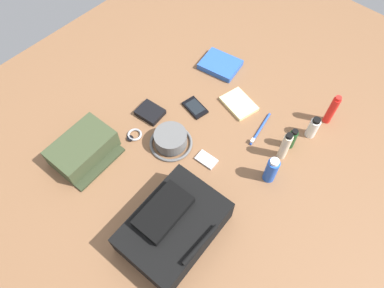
% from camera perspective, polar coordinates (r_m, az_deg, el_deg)
% --- Properties ---
extents(ground_plane, '(2.64, 2.02, 0.02)m').
position_cam_1_polar(ground_plane, '(1.44, 0.00, -1.09)').
color(ground_plane, brown).
rests_on(ground_plane, ground).
extents(backpack, '(0.37, 0.27, 0.15)m').
position_cam_1_polar(backpack, '(1.23, -3.05, -13.34)').
color(backpack, black).
rests_on(backpack, ground_plane).
extents(toiletry_pouch, '(0.26, 0.21, 0.09)m').
position_cam_1_polar(toiletry_pouch, '(1.45, -17.42, -0.80)').
color(toiletry_pouch, '#384228').
rests_on(toiletry_pouch, ground_plane).
extents(bucket_hat, '(0.18, 0.18, 0.07)m').
position_cam_1_polar(bucket_hat, '(1.42, -3.51, 0.68)').
color(bucket_hat, '#5A5A5A').
rests_on(bucket_hat, ground_plane).
extents(sunscreen_spray, '(0.03, 0.03, 0.16)m').
position_cam_1_polar(sunscreen_spray, '(1.56, 21.98, 5.22)').
color(sunscreen_spray, red).
rests_on(sunscreen_spray, ground_plane).
extents(toothpaste_tube, '(0.04, 0.04, 0.11)m').
position_cam_1_polar(toothpaste_tube, '(1.51, 19.24, 2.55)').
color(toothpaste_tube, white).
rests_on(toothpaste_tube, ground_plane).
extents(shampoo_bottle, '(0.03, 0.03, 0.11)m').
position_cam_1_polar(shampoo_bottle, '(1.45, 16.08, 0.83)').
color(shampoo_bottle, '#19471E').
rests_on(shampoo_bottle, ground_plane).
extents(lotion_bottle, '(0.03, 0.03, 0.15)m').
position_cam_1_polar(lotion_bottle, '(1.40, 15.01, -0.36)').
color(lotion_bottle, beige).
rests_on(lotion_bottle, ground_plane).
extents(deodorant_spray, '(0.05, 0.05, 0.14)m').
position_cam_1_polar(deodorant_spray, '(1.34, 12.89, -4.18)').
color(deodorant_spray, blue).
rests_on(deodorant_spray, ground_plane).
extents(paperback_novel, '(0.17, 0.20, 0.03)m').
position_cam_1_polar(paperback_novel, '(1.71, 4.66, 12.82)').
color(paperback_novel, blue).
rests_on(paperback_novel, ground_plane).
extents(cell_phone, '(0.09, 0.12, 0.01)m').
position_cam_1_polar(cell_phone, '(1.54, 0.50, 6.01)').
color(cell_phone, black).
rests_on(cell_phone, ground_plane).
extents(media_player, '(0.06, 0.09, 0.01)m').
position_cam_1_polar(media_player, '(1.40, 2.46, -2.48)').
color(media_player, '#B7B7BC').
rests_on(media_player, ground_plane).
extents(wristwatch, '(0.07, 0.06, 0.01)m').
position_cam_1_polar(wristwatch, '(1.48, -9.49, 1.45)').
color(wristwatch, '#99999E').
rests_on(wristwatch, ground_plane).
extents(toothbrush, '(0.19, 0.04, 0.02)m').
position_cam_1_polar(toothbrush, '(1.50, 10.99, 2.22)').
color(toothbrush, blue).
rests_on(toothbrush, ground_plane).
extents(wallet, '(0.10, 0.12, 0.02)m').
position_cam_1_polar(wallet, '(1.53, -6.89, 5.18)').
color(wallet, black).
rests_on(wallet, ground_plane).
extents(notepad, '(0.14, 0.17, 0.02)m').
position_cam_1_polar(notepad, '(1.57, 7.56, 6.67)').
color(notepad, beige).
rests_on(notepad, ground_plane).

